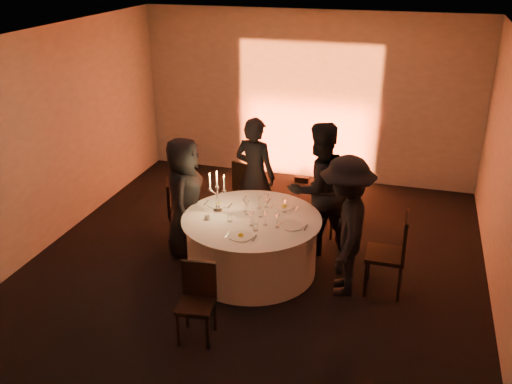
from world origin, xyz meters
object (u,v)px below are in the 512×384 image
(chair_right, at_px, (393,249))
(guest_back_left, at_px, (255,175))
(chair_front, at_px, (197,297))
(guest_left, at_px, (184,197))
(candelabra, at_px, (217,197))
(chair_left, at_px, (176,207))
(coffee_cup, at_px, (207,217))
(chair_back_left, at_px, (246,184))
(chair_back_right, at_px, (341,202))
(guest_right, at_px, (345,227))
(banquet_table, at_px, (252,244))
(guest_back_right, at_px, (318,189))

(chair_right, xyz_separation_m, guest_back_left, (-2.09, 1.16, 0.28))
(chair_front, relative_size, guest_left, 0.52)
(guest_left, bearing_deg, chair_right, -107.57)
(candelabra, bearing_deg, chair_left, 149.50)
(chair_left, xyz_separation_m, coffee_cup, (0.76, -0.72, 0.29))
(chair_back_left, distance_m, chair_right, 2.91)
(chair_back_right, distance_m, guest_right, 1.52)
(chair_back_left, distance_m, chair_front, 3.15)
(chair_front, height_order, guest_right, guest_right)
(banquet_table, bearing_deg, candelabra, 172.35)
(candelabra, bearing_deg, guest_right, -6.79)
(guest_back_right, bearing_deg, candelabra, -9.69)
(banquet_table, relative_size, chair_right, 1.70)
(chair_left, distance_m, chair_right, 3.14)
(chair_left, bearing_deg, coffee_cup, -158.69)
(coffee_cup, bearing_deg, candelabra, 77.72)
(banquet_table, relative_size, chair_front, 2.08)
(chair_front, xyz_separation_m, guest_right, (1.39, 1.32, 0.40))
(chair_front, relative_size, guest_right, 0.49)
(guest_left, xyz_separation_m, guest_right, (2.23, -0.37, 0.05))
(guest_right, xyz_separation_m, candelabra, (-1.69, 0.20, 0.09))
(guest_back_right, bearing_deg, guest_right, 76.62)
(chair_back_right, relative_size, candelabra, 1.65)
(chair_back_right, bearing_deg, chair_back_left, -46.12)
(guest_back_left, xyz_separation_m, coffee_cup, (-0.24, -1.33, -0.08))
(chair_back_left, xyz_separation_m, chair_right, (2.38, -1.67, 0.11))
(chair_left, relative_size, guest_back_right, 0.49)
(coffee_cup, bearing_deg, chair_front, -74.39)
(chair_back_left, bearing_deg, candelabra, 111.77)
(banquet_table, height_order, chair_right, chair_right)
(chair_right, xyz_separation_m, guest_right, (-0.58, -0.13, 0.28))
(chair_front, bearing_deg, guest_back_right, 62.22)
(guest_left, height_order, candelabra, guest_left)
(guest_back_left, height_order, candelabra, guest_back_left)
(chair_back_left, distance_m, coffee_cup, 1.87)
(chair_right, relative_size, guest_right, 0.60)
(coffee_cup, bearing_deg, banquet_table, 18.49)
(guest_left, bearing_deg, chair_left, 28.57)
(chair_left, relative_size, chair_back_right, 0.96)
(chair_back_right, bearing_deg, candelabra, 7.57)
(chair_back_right, height_order, chair_front, chair_back_right)
(chair_back_right, xyz_separation_m, coffee_cup, (-1.49, -1.50, 0.26))
(chair_front, xyz_separation_m, coffee_cup, (-0.36, 1.28, 0.32))
(chair_back_right, bearing_deg, coffee_cup, 11.61)
(chair_back_left, bearing_deg, guest_right, 152.93)
(banquet_table, relative_size, guest_back_right, 0.96)
(guest_back_left, xyz_separation_m, guest_back_right, (1.00, -0.35, 0.05))
(chair_left, xyz_separation_m, chair_front, (1.12, -2.00, -0.03))
(chair_front, distance_m, guest_back_left, 2.64)
(chair_left, relative_size, chair_front, 1.05)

